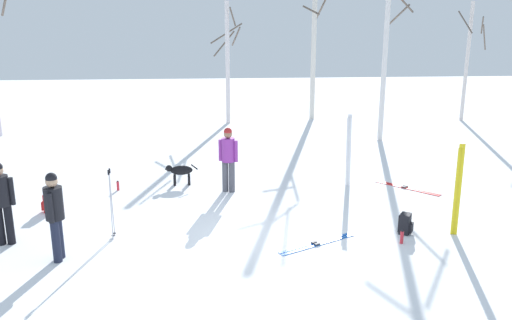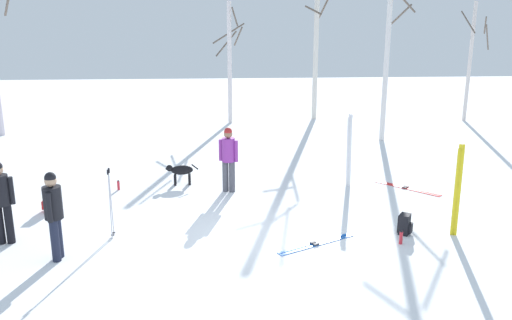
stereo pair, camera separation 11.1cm
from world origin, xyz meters
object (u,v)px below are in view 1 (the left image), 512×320
Objects in this scene: person_0 at (228,155)px; water_bottle_0 at (402,237)px; ski_pair_planted_1 at (349,150)px; ski_pair_lying_0 at (317,244)px; ski_pair_planted_0 at (458,190)px; ski_pair_lying_1 at (406,188)px; birch_tree_1 at (228,60)px; ski_poles_0 at (111,202)px; birch_tree_2 at (314,33)px; birch_tree_4 at (468,60)px; dog at (180,171)px; backpack_1 at (49,203)px; birch_tree_3 at (386,54)px; person_2 at (55,211)px; backpack_0 at (405,224)px; water_bottle_1 at (118,186)px; person_1 at (1,198)px.

person_0 is 5.02m from water_bottle_0.
ski_pair_planted_1 reaches higher than ski_pair_lying_0.
ski_pair_planted_0 reaches higher than ski_pair_lying_1.
ski_pair_lying_1 is 0.29× the size of birch_tree_1.
ski_poles_0 is 5.25× the size of water_bottle_0.
birch_tree_2 is 1.41× the size of birch_tree_4.
dog is 0.18× the size of birch_tree_4.
backpack_1 is 12.51m from birch_tree_3.
person_2 is at bearing -130.79° from ski_poles_0.
backpack_0 is at bearing 63.36° from water_bottle_0.
person_2 is at bearing -130.92° from person_0.
person_0 is 0.87× the size of ski_pair_planted_0.
birch_tree_3 is (8.29, 8.46, 2.40)m from ski_poles_0.
water_bottle_1 is 0.04× the size of birch_tree_3.
ski_pair_lying_1 is 5.31× the size of water_bottle_0.
ski_pair_planted_0 is 13.51m from birch_tree_1.
birch_tree_2 is at bearing 111.70° from birch_tree_3.
birch_tree_4 is at bearing 36.48° from birch_tree_3.
backpack_1 is (-0.97, 2.65, -0.77)m from person_2.
ski_pair_lying_1 is at bearing -7.20° from dog.
person_2 is 5.11m from ski_pair_lying_0.
ski_pair_planted_0 is (7.96, 0.59, -0.00)m from person_2.
ski_pair_lying_1 is at bearing -100.46° from birch_tree_3.
backpack_1 is 0.09× the size of birch_tree_1.
dog is 5.16m from ski_pair_lying_0.
person_0 is at bearing -6.32° from water_bottle_1.
ski_pair_planted_0 is 0.31× the size of birch_tree_3.
water_bottle_0 is (-1.36, -3.50, 0.12)m from ski_pair_lying_1.
ski_pair_lying_0 is at bearing -54.20° from dog.
person_2 reaches higher than water_bottle_1.
person_0 is 6.08× the size of water_bottle_0.
birch_tree_4 is at bearing 42.51° from ski_poles_0.
person_1 is 1.14× the size of ski_pair_lying_1.
ski_pair_planted_1 is 4.53× the size of backpack_0.
ski_pair_planted_1 reaches higher than backpack_0.
person_2 is at bearing -134.08° from birch_tree_3.
ski_pair_lying_0 is 5.99× the size of water_bottle_0.
water_bottle_1 is (-4.63, 3.81, 0.11)m from ski_pair_lying_0.
dog is 4.60m from ski_pair_planted_1.
birch_tree_4 reaches higher than water_bottle_1.
birch_tree_3 is at bearing 34.64° from dog.
person_2 is at bearing -175.74° from ski_pair_planted_0.
birch_tree_2 reaches higher than water_bottle_0.
birch_tree_1 is (3.54, 13.24, 1.71)m from person_2.
birch_tree_1 reaches higher than backpack_1.
ski_pair_planted_0 reaches higher than person_2.
birch_tree_4 reaches higher than ski_poles_0.
ski_pair_lying_0 is 3.84× the size of backpack_1.
ski_pair_lying_1 is (4.77, -0.08, -0.97)m from person_0.
ski_pair_lying_0 is at bearing 176.95° from water_bottle_0.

